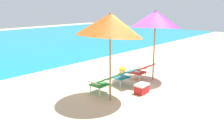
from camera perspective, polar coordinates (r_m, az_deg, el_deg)
name	(u,v)px	position (r m, az deg, el deg)	size (l,w,h in m)	color
ground_plane	(59,67)	(10.99, -12.91, -0.97)	(40.00, 40.00, 0.00)	#CCB78E
lounge_chair_left	(104,82)	(7.39, -2.06, -4.65)	(0.58, 0.90, 0.68)	#338E3D
lounge_chair_center	(124,75)	(8.14, 3.00, -2.90)	(0.62, 0.92, 0.68)	teal
lounge_chair_right	(142,70)	(8.80, 7.29, -1.71)	(0.62, 0.92, 0.68)	red
beach_umbrella_left	(110,25)	(6.51, -0.46, 9.36)	(2.27, 2.23, 2.64)	olive
beach_umbrella_right	(155,19)	(8.62, 10.56, 10.46)	(2.49, 2.47, 2.66)	olive
beach_ball	(122,70)	(9.65, 2.55, -1.75)	(0.31, 0.31, 0.31)	yellow
cooler_box	(142,89)	(7.58, 7.29, -6.21)	(0.48, 0.34, 0.32)	red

